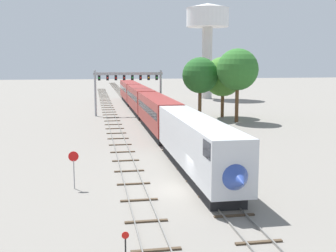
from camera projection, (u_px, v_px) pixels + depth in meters
ground_plane at (183, 190)px, 31.99m from camera, size 400.00×400.00×0.00m
track_main at (133, 106)px, 90.73m from camera, size 2.60×200.00×0.16m
track_near at (112, 119)px, 70.31m from camera, size 2.60×160.00×0.16m
passenger_train at (147, 105)px, 67.81m from camera, size 3.04×86.43×4.80m
signal_gantry at (128, 82)px, 74.76m from camera, size 12.10×0.49×7.95m
water_tower at (208, 23)px, 107.22m from camera, size 10.82×10.82×23.81m
switch_stand at (126, 250)px, 20.58m from camera, size 0.36×0.24×1.46m
stop_sign at (74, 165)px, 31.93m from camera, size 0.76×0.08×2.88m
trackside_tree_left at (200, 75)px, 69.17m from camera, size 5.82×5.82×10.17m
trackside_tree_mid at (223, 77)px, 72.40m from camera, size 6.68×6.68×10.25m
trackside_tree_right at (238, 70)px, 66.12m from camera, size 6.47×6.47×11.48m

